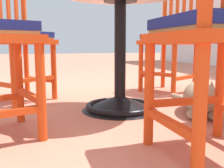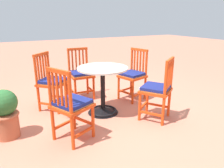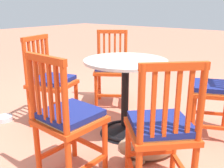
# 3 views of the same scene
# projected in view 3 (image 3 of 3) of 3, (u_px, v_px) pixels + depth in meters

# --- Properties ---
(ground_plane) EXTENTS (24.00, 24.00, 0.00)m
(ground_plane) POSITION_uv_depth(u_px,v_px,m) (116.00, 123.00, 2.72)
(ground_plane) COLOR #C6755B
(cafe_table) EXTENTS (0.76, 0.76, 0.73)m
(cafe_table) POSITION_uv_depth(u_px,v_px,m) (125.00, 106.00, 2.43)
(cafe_table) COLOR black
(cafe_table) RESTS_ON ground_plane
(orange_chair_facing_out) EXTENTS (0.57, 0.57, 0.91)m
(orange_chair_facing_out) POSITION_uv_depth(u_px,v_px,m) (161.00, 130.00, 1.60)
(orange_chair_facing_out) COLOR #D64214
(orange_chair_facing_out) RESTS_ON ground_plane
(orange_chair_tucked_in) EXTENTS (0.53, 0.53, 0.91)m
(orange_chair_tucked_in) POSITION_uv_depth(u_px,v_px,m) (215.00, 90.00, 2.38)
(orange_chair_tucked_in) COLOR #D64214
(orange_chair_tucked_in) RESTS_ON ground_plane
(orange_chair_near_fence) EXTENTS (0.56, 0.56, 0.91)m
(orange_chair_near_fence) POSITION_uv_depth(u_px,v_px,m) (111.00, 69.00, 3.15)
(orange_chair_near_fence) COLOR #D64214
(orange_chair_near_fence) RESTS_ON ground_plane
(orange_chair_at_corner) EXTENTS (0.49, 0.49, 0.91)m
(orange_chair_at_corner) POSITION_uv_depth(u_px,v_px,m) (51.00, 82.00, 2.61)
(orange_chair_at_corner) COLOR #D64214
(orange_chair_at_corner) RESTS_ON ground_plane
(orange_chair_by_planter) EXTENTS (0.42, 0.42, 0.91)m
(orange_chair_by_planter) POSITION_uv_depth(u_px,v_px,m) (68.00, 119.00, 1.76)
(orange_chair_by_planter) COLOR #D64214
(orange_chair_by_planter) RESTS_ON ground_plane
(tabby_cat) EXTENTS (0.71, 0.40, 0.23)m
(tabby_cat) POSITION_uv_depth(u_px,v_px,m) (150.00, 148.00, 2.06)
(tabby_cat) COLOR #9E896B
(tabby_cat) RESTS_ON ground_plane
(pet_water_bowl) EXTENTS (0.17, 0.17, 0.05)m
(pet_water_bowl) POSITION_uv_depth(u_px,v_px,m) (4.00, 118.00, 2.78)
(pet_water_bowl) COLOR silver
(pet_water_bowl) RESTS_ON ground_plane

